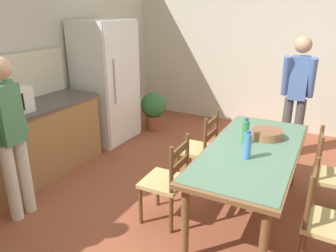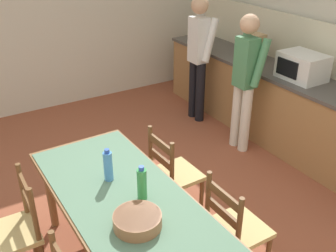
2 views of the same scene
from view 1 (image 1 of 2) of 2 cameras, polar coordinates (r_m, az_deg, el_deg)
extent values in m
plane|color=brown|center=(3.52, 5.24, -16.17)|extent=(8.32, 8.32, 0.00)
cube|color=beige|center=(4.59, -26.80, 10.21)|extent=(6.52, 0.12, 2.90)
cube|color=beige|center=(6.02, 18.33, 13.22)|extent=(0.12, 5.20, 2.90)
cube|color=white|center=(5.29, -10.76, 7.49)|extent=(0.87, 0.68, 1.89)
cube|color=white|center=(5.08, -7.63, 7.15)|extent=(0.84, 0.02, 1.82)
cylinder|color=#A5AAB2|center=(4.85, -9.25, 7.57)|extent=(0.02, 0.02, 0.66)
cube|color=white|center=(4.08, -26.62, 3.82)|extent=(0.50, 0.38, 0.30)
cube|color=black|center=(3.90, -25.50, 3.31)|extent=(0.30, 0.01, 0.19)
cylinder|color=brown|center=(2.73, 16.22, -19.71)|extent=(0.07, 0.07, 0.72)
cylinder|color=brown|center=(4.22, 21.07, -5.28)|extent=(0.07, 0.07, 0.72)
cylinder|color=brown|center=(2.87, 2.99, -16.59)|extent=(0.07, 0.07, 0.72)
cylinder|color=brown|center=(4.31, 12.56, -3.81)|extent=(0.07, 0.07, 0.72)
cube|color=brown|center=(3.32, 14.48, -4.26)|extent=(1.95, 0.88, 0.04)
cube|color=#567A60|center=(3.31, 14.51, -3.88)|extent=(1.87, 0.84, 0.01)
cylinder|color=#4C8ED6|center=(3.04, 13.66, -3.43)|extent=(0.07, 0.07, 0.24)
cylinder|color=#2D51B2|center=(2.99, 13.87, -1.06)|extent=(0.04, 0.04, 0.03)
cylinder|color=green|center=(3.37, 13.34, -1.04)|extent=(0.07, 0.07, 0.24)
cylinder|color=#2D51B2|center=(3.32, 13.52, 1.13)|extent=(0.04, 0.04, 0.03)
cylinder|color=#9E6642|center=(3.59, 16.82, -1.34)|extent=(0.32, 0.32, 0.09)
cylinder|color=#9E6642|center=(3.57, 16.88, -0.81)|extent=(0.31, 0.31, 0.02)
cylinder|color=brown|center=(3.64, -1.83, -10.85)|extent=(0.04, 0.04, 0.41)
cylinder|color=brown|center=(3.37, -4.80, -13.64)|extent=(0.04, 0.04, 0.41)
cylinder|color=brown|center=(3.51, 3.18, -12.11)|extent=(0.04, 0.04, 0.41)
cylinder|color=brown|center=(3.24, 0.55, -15.18)|extent=(0.04, 0.04, 0.41)
cube|color=tan|center=(3.32, -0.74, -9.63)|extent=(0.43, 0.41, 0.04)
cylinder|color=brown|center=(3.28, 3.34, -5.08)|extent=(0.04, 0.04, 0.46)
cylinder|color=brown|center=(2.99, 0.58, -7.74)|extent=(0.04, 0.04, 0.46)
cube|color=brown|center=(3.08, 2.06, -4.20)|extent=(0.36, 0.03, 0.07)
cube|color=brown|center=(3.14, 2.02, -6.72)|extent=(0.36, 0.03, 0.07)
cylinder|color=brown|center=(4.33, 3.86, -5.51)|extent=(0.04, 0.04, 0.41)
cylinder|color=brown|center=(4.04, 1.73, -7.48)|extent=(0.04, 0.04, 0.41)
cylinder|color=brown|center=(4.22, 8.09, -6.41)|extent=(0.04, 0.04, 0.41)
cylinder|color=brown|center=(3.92, 6.23, -8.53)|extent=(0.04, 0.04, 0.41)
cube|color=tan|center=(4.02, 5.08, -4.09)|extent=(0.42, 0.40, 0.04)
cylinder|color=brown|center=(4.03, 8.42, -0.36)|extent=(0.04, 0.04, 0.46)
cylinder|color=brown|center=(3.71, 6.51, -2.09)|extent=(0.04, 0.04, 0.46)
cube|color=brown|center=(3.82, 7.59, 0.61)|extent=(0.36, 0.02, 0.07)
cube|color=brown|center=(3.88, 7.49, -1.50)|extent=(0.36, 0.02, 0.07)
cylinder|color=brown|center=(3.73, 23.70, -11.89)|extent=(0.04, 0.04, 0.41)
cylinder|color=brown|center=(4.04, 23.88, -9.32)|extent=(0.04, 0.04, 0.41)
cube|color=tan|center=(3.79, 26.84, -7.95)|extent=(0.44, 0.43, 0.04)
cylinder|color=brown|center=(3.51, 24.78, -5.26)|extent=(0.04, 0.04, 0.46)
cylinder|color=brown|center=(3.85, 24.88, -3.12)|extent=(0.04, 0.04, 0.46)
cube|color=brown|center=(3.63, 25.12, -2.29)|extent=(0.36, 0.05, 0.07)
cube|color=brown|center=(3.69, 24.78, -4.47)|extent=(0.36, 0.05, 0.07)
cylinder|color=brown|center=(3.31, 22.89, -16.16)|extent=(0.04, 0.04, 0.41)
cube|color=tan|center=(3.03, 26.33, -15.15)|extent=(0.42, 0.40, 0.04)
cylinder|color=brown|center=(2.75, 23.32, -12.27)|extent=(0.04, 0.04, 0.46)
cylinder|color=brown|center=(3.06, 24.10, -8.92)|extent=(0.04, 0.04, 0.46)
cube|color=brown|center=(2.84, 24.10, -8.26)|extent=(0.36, 0.03, 0.07)
cube|color=brown|center=(2.92, 23.67, -10.90)|extent=(0.36, 0.03, 0.07)
cylinder|color=silver|center=(3.67, -25.58, -8.98)|extent=(0.12, 0.12, 0.82)
cylinder|color=silver|center=(3.76, -23.62, -8.02)|extent=(0.12, 0.12, 0.82)
cube|color=#478456|center=(3.45, -26.26, 1.84)|extent=(0.23, 0.19, 0.58)
cylinder|color=#478456|center=(3.59, -24.91, 3.11)|extent=(0.09, 0.22, 0.55)
cylinder|color=#4C4C4C|center=(5.08, 21.71, -0.30)|extent=(0.13, 0.13, 0.85)
cylinder|color=#4C4C4C|center=(5.09, 19.85, -0.03)|extent=(0.13, 0.13, 0.85)
cube|color=#5175BC|center=(4.90, 21.83, 7.78)|extent=(0.21, 0.25, 0.60)
sphere|color=tan|center=(4.83, 22.53, 12.94)|extent=(0.23, 0.23, 0.23)
cylinder|color=#5175BC|center=(4.82, 23.78, 7.65)|extent=(0.23, 0.11, 0.57)
cylinder|color=#5175BC|center=(4.84, 19.84, 8.20)|extent=(0.23, 0.11, 0.57)
cylinder|color=brown|center=(5.84, -2.51, 0.69)|extent=(0.28, 0.28, 0.26)
sphere|color=#337038|center=(5.74, -2.55, 3.67)|extent=(0.44, 0.44, 0.44)
camera|label=2|loc=(5.12, 33.80, 22.20)|focal=42.00mm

